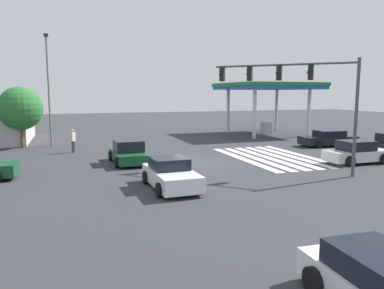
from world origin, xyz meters
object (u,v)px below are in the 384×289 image
car_1 (129,153)px  tree_corner_b (20,108)px  traffic_signal_mast (297,86)px  pedestrian (73,139)px  street_light_pole_b (48,81)px  car_0 (171,174)px  car_4 (357,153)px  car_5 (328,139)px

car_1 → tree_corner_b: bearing=-144.8°
traffic_signal_mast → pedestrian: 17.14m
car_1 → street_light_pole_b: street_light_pole_b is taller
car_0 → car_4: size_ratio=1.00×
car_0 → pedestrian: pedestrian is taller
car_0 → car_4: (2.29, -13.24, 0.03)m
pedestrian → street_light_pole_b: size_ratio=0.19×
traffic_signal_mast → pedestrian: traffic_signal_mast is taller
tree_corner_b → car_1: bearing=-143.0°
car_5 → tree_corner_b: bearing=-12.4°
traffic_signal_mast → pedestrian: (11.47, 12.12, -3.91)m
car_0 → pedestrian: (12.88, 4.22, 0.36)m
car_5 → pedestrian: pedestrian is taller
car_1 → pedestrian: pedestrian is taller
car_1 → traffic_signal_mast: bearing=55.1°
car_5 → car_0: bearing=33.5°
car_1 → car_4: car_1 is taller
car_0 → tree_corner_b: 18.92m
car_1 → street_light_pole_b: 12.49m
car_0 → tree_corner_b: (16.85, 8.19, 2.63)m
car_4 → tree_corner_b: (14.56, 21.44, 2.60)m
traffic_signal_mast → tree_corner_b: size_ratio=1.26×
car_1 → car_5: size_ratio=0.87×
car_4 → traffic_signal_mast: bearing=-170.2°
car_4 → street_light_pole_b: 24.93m
car_5 → car_1: bearing=11.7°
tree_corner_b → car_0: bearing=-154.1°
car_4 → car_1: bearing=161.4°
car_4 → tree_corner_b: tree_corner_b is taller
car_1 → car_5: bearing=96.0°
traffic_signal_mast → car_5: (8.14, -8.87, -4.30)m
traffic_signal_mast → car_1: size_ratio=1.50×
car_4 → street_light_pole_b: size_ratio=0.46×
tree_corner_b → pedestrian: bearing=-135.0°
traffic_signal_mast → tree_corner_b: (15.45, 16.10, -1.64)m
traffic_signal_mast → car_5: traffic_signal_mast is taller
car_5 → street_light_pole_b: street_light_pole_b is taller
car_4 → tree_corner_b: bearing=146.2°
car_4 → car_0: bearing=-169.9°
car_4 → pedestrian: bearing=149.1°
car_4 → pedestrian: size_ratio=2.38×
car_0 → street_light_pole_b: 19.06m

